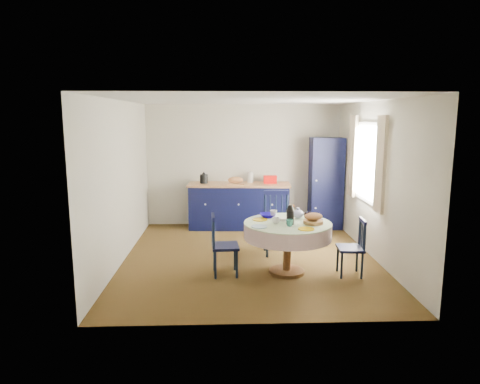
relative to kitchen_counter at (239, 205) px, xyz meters
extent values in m
plane|color=black|center=(0.10, -1.90, -0.47)|extent=(4.50, 4.50, 0.00)
plane|color=white|center=(0.10, -1.90, 2.03)|extent=(4.50, 4.50, 0.00)
cube|color=beige|center=(0.10, 0.35, 0.78)|extent=(4.00, 0.02, 2.50)
cube|color=beige|center=(-1.90, -1.90, 0.78)|extent=(0.02, 4.50, 2.50)
cube|color=beige|center=(2.10, -1.90, 0.78)|extent=(0.02, 4.50, 2.50)
plane|color=white|center=(2.10, -1.60, 1.03)|extent=(0.00, 1.20, 1.20)
cube|color=beige|center=(2.02, -2.30, 1.08)|extent=(0.05, 0.34, 1.45)
cube|color=beige|center=(2.02, -0.90, 1.08)|extent=(0.05, 0.34, 1.45)
cube|color=black|center=(0.00, 0.00, -0.03)|extent=(2.03, 0.73, 0.88)
cube|color=tan|center=(0.00, 0.00, 0.43)|extent=(2.09, 0.77, 0.04)
cube|color=#B20A07|center=(0.63, -0.03, 0.53)|extent=(0.27, 0.16, 0.16)
cube|color=tan|center=(-0.08, -0.08, 0.46)|extent=(0.35, 0.26, 0.02)
ellipsoid|color=#CC7E4F|center=(-0.08, -0.08, 0.53)|extent=(0.31, 0.20, 0.13)
cylinder|color=silver|center=(0.25, 0.14, 0.56)|extent=(0.12, 0.12, 0.22)
cube|color=black|center=(1.76, -0.05, 0.45)|extent=(0.65, 0.47, 1.84)
cylinder|color=white|center=(1.52, -0.29, 0.54)|extent=(0.04, 0.02, 0.04)
cylinder|color=white|center=(1.52, -0.29, -0.01)|extent=(0.04, 0.02, 0.04)
cylinder|color=brown|center=(0.61, -2.61, -0.45)|extent=(0.52, 0.52, 0.05)
cylinder|color=brown|center=(0.61, -2.61, -0.10)|extent=(0.11, 0.11, 0.69)
cylinder|color=brown|center=(0.61, -2.61, 0.26)|extent=(1.19, 1.19, 0.03)
cylinder|color=white|center=(0.61, -2.61, 0.16)|extent=(1.25, 1.25, 0.22)
cylinder|color=white|center=(0.61, -2.61, 0.28)|extent=(1.25, 1.25, 0.01)
cylinder|color=#96BBCF|center=(0.18, -2.85, 0.29)|extent=(0.22, 0.22, 0.01)
cylinder|color=#D3A009|center=(0.80, -3.00, 0.29)|extent=(0.22, 0.22, 0.01)
cylinder|color=navy|center=(1.03, -2.49, 0.29)|extent=(0.22, 0.22, 0.01)
cylinder|color=#76AA66|center=(0.76, -2.17, 0.29)|extent=(0.22, 0.22, 0.01)
cylinder|color=#D3A009|center=(0.22, -2.44, 0.29)|extent=(0.22, 0.22, 0.01)
cylinder|color=olive|center=(0.96, -2.70, 0.31)|extent=(0.28, 0.28, 0.05)
ellipsoid|color=#CC7E4F|center=(0.96, -2.70, 0.39)|extent=(0.26, 0.16, 0.11)
cube|color=silver|center=(0.55, -2.52, 0.31)|extent=(0.10, 0.07, 0.04)
cylinder|color=black|center=(-0.13, -2.79, -0.27)|extent=(0.03, 0.03, 0.40)
cylinder|color=black|center=(-0.15, -2.47, -0.27)|extent=(0.03, 0.03, 0.40)
cylinder|color=black|center=(-0.43, -2.81, -0.27)|extent=(0.03, 0.03, 0.40)
cylinder|color=black|center=(-0.45, -2.49, -0.27)|extent=(0.03, 0.03, 0.40)
cube|color=black|center=(-0.29, -2.64, -0.05)|extent=(0.40, 0.42, 0.04)
cylinder|color=black|center=(-0.45, -2.81, 0.18)|extent=(0.03, 0.03, 0.45)
cylinder|color=black|center=(-0.47, -2.49, 0.18)|extent=(0.03, 0.03, 0.45)
cube|color=black|center=(-0.46, -2.65, 0.38)|extent=(0.06, 0.36, 0.06)
cylinder|color=black|center=(-0.45, -2.73, 0.16)|extent=(0.02, 0.02, 0.38)
cylinder|color=black|center=(-0.46, -2.65, 0.16)|extent=(0.02, 0.02, 0.38)
cylinder|color=black|center=(-0.46, -2.56, 0.16)|extent=(0.02, 0.02, 0.38)
cylinder|color=black|center=(0.39, -1.89, -0.24)|extent=(0.04, 0.04, 0.47)
cylinder|color=black|center=(0.76, -1.89, -0.24)|extent=(0.04, 0.04, 0.47)
cylinder|color=black|center=(0.38, -1.54, -0.24)|extent=(0.04, 0.04, 0.47)
cylinder|color=black|center=(0.76, -1.54, -0.24)|extent=(0.04, 0.04, 0.47)
cube|color=black|center=(0.57, -1.72, 0.02)|extent=(0.47, 0.44, 0.04)
cylinder|color=black|center=(0.38, -1.52, 0.29)|extent=(0.04, 0.04, 0.53)
cylinder|color=black|center=(0.76, -1.52, 0.29)|extent=(0.04, 0.04, 0.53)
cube|color=black|center=(0.57, -1.52, 0.53)|extent=(0.42, 0.05, 0.07)
cylinder|color=black|center=(0.47, -1.52, 0.26)|extent=(0.02, 0.02, 0.44)
cylinder|color=black|center=(0.57, -1.52, 0.26)|extent=(0.02, 0.02, 0.44)
cylinder|color=black|center=(0.67, -1.52, 0.26)|extent=(0.02, 0.02, 0.44)
cylinder|color=black|center=(1.36, -2.56, -0.28)|extent=(0.03, 0.03, 0.38)
cylinder|color=black|center=(1.34, -2.86, -0.28)|extent=(0.03, 0.03, 0.38)
cylinder|color=black|center=(1.65, -2.58, -0.28)|extent=(0.03, 0.03, 0.38)
cylinder|color=black|center=(1.62, -2.88, -0.28)|extent=(0.03, 0.03, 0.38)
cube|color=black|center=(1.49, -2.72, -0.08)|extent=(0.38, 0.40, 0.04)
cylinder|color=black|center=(1.66, -2.58, 0.14)|extent=(0.03, 0.03, 0.42)
cylinder|color=black|center=(1.64, -2.88, 0.14)|extent=(0.03, 0.03, 0.42)
cube|color=black|center=(1.65, -2.73, 0.33)|extent=(0.06, 0.34, 0.05)
cylinder|color=black|center=(1.66, -2.65, 0.12)|extent=(0.02, 0.02, 0.35)
cylinder|color=black|center=(1.65, -2.73, 0.12)|extent=(0.02, 0.02, 0.35)
cylinder|color=black|center=(1.65, -2.81, 0.12)|extent=(0.02, 0.02, 0.35)
imported|color=silver|center=(0.43, -2.68, 0.33)|extent=(0.11, 0.11, 0.09)
imported|color=#2A6E69|center=(0.60, -2.82, 0.33)|extent=(0.10, 0.10, 0.09)
imported|color=black|center=(0.94, -2.40, 0.33)|extent=(0.12, 0.12, 0.09)
imported|color=silver|center=(0.44, -2.25, 0.34)|extent=(0.11, 0.11, 0.10)
imported|color=#0D0374|center=(0.35, -2.30, 0.31)|extent=(0.24, 0.24, 0.06)
camera|label=1|loc=(-0.30, -8.52, 1.78)|focal=32.00mm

